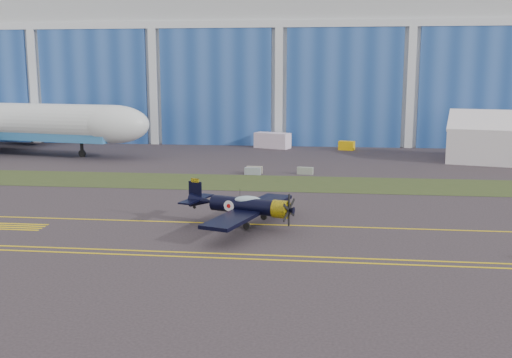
# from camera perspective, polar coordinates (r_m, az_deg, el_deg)

# --- Properties ---
(ground) EXTENTS (260.00, 260.00, 0.00)m
(ground) POSITION_cam_1_polar(r_m,az_deg,el_deg) (55.94, -1.86, -2.99)
(ground) COLOR #383034
(ground) RESTS_ON ground
(grass_median) EXTENTS (260.00, 10.00, 0.02)m
(grass_median) POSITION_cam_1_polar(r_m,az_deg,el_deg) (69.51, -0.15, -0.35)
(grass_median) COLOR #475128
(grass_median) RESTS_ON ground
(hangar) EXTENTS (220.00, 45.70, 30.00)m
(hangar) POSITION_cam_1_polar(r_m,az_deg,el_deg) (125.91, 3.04, 11.22)
(hangar) COLOR silver
(hangar) RESTS_ON ground
(taxiway_centreline) EXTENTS (200.00, 0.20, 0.02)m
(taxiway_centreline) POSITION_cam_1_polar(r_m,az_deg,el_deg) (51.14, -2.69, -4.25)
(taxiway_centreline) COLOR yellow
(taxiway_centreline) RESTS_ON ground
(edge_line_near) EXTENTS (80.00, 0.20, 0.02)m
(edge_line_near) POSITION_cam_1_polar(r_m,az_deg,el_deg) (42.16, -4.81, -7.45)
(edge_line_near) COLOR yellow
(edge_line_near) RESTS_ON ground
(edge_line_far) EXTENTS (80.00, 0.20, 0.02)m
(edge_line_far) POSITION_cam_1_polar(r_m,az_deg,el_deg) (43.10, -4.54, -7.05)
(edge_line_far) COLOR yellow
(edge_line_far) RESTS_ON ground
(hold_short_ladder) EXTENTS (6.00, 2.40, 0.02)m
(hold_short_ladder) POSITION_cam_1_polar(r_m,az_deg,el_deg) (54.22, -22.44, -4.19)
(hold_short_ladder) COLOR yellow
(hold_short_ladder) RESTS_ON ground
(warbird) EXTENTS (14.09, 15.54, 3.83)m
(warbird) POSITION_cam_1_polar(r_m,az_deg,el_deg) (49.32, -1.22, -2.53)
(warbird) COLOR black
(warbird) RESTS_ON ground
(tent) EXTENTS (18.46, 15.42, 7.43)m
(tent) POSITION_cam_1_polar(r_m,az_deg,el_deg) (92.46, 22.83, 3.81)
(tent) COLOR white
(tent) RESTS_ON ground
(shipping_container) EXTENTS (6.38, 4.38, 2.57)m
(shipping_container) POSITION_cam_1_polar(r_m,az_deg,el_deg) (100.94, 1.58, 3.69)
(shipping_container) COLOR white
(shipping_container) RESTS_ON ground
(tug) EXTENTS (2.80, 2.15, 1.45)m
(tug) POSITION_cam_1_polar(r_m,az_deg,el_deg) (99.58, 8.62, 3.17)
(tug) COLOR #EEB309
(tug) RESTS_ON ground
(barrier_a) EXTENTS (2.04, 0.75, 0.90)m
(barrier_a) POSITION_cam_1_polar(r_m,az_deg,el_deg) (74.87, -0.32, 0.75)
(barrier_a) COLOR gray
(barrier_a) RESTS_ON ground
(barrier_b) EXTENTS (2.02, 0.69, 0.90)m
(barrier_b) POSITION_cam_1_polar(r_m,az_deg,el_deg) (75.86, -0.14, 0.88)
(barrier_b) COLOR #9D9982
(barrier_b) RESTS_ON ground
(barrier_c) EXTENTS (2.07, 0.92, 0.90)m
(barrier_c) POSITION_cam_1_polar(r_m,az_deg,el_deg) (75.44, 4.71, 0.79)
(barrier_c) COLOR gray
(barrier_c) RESTS_ON ground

